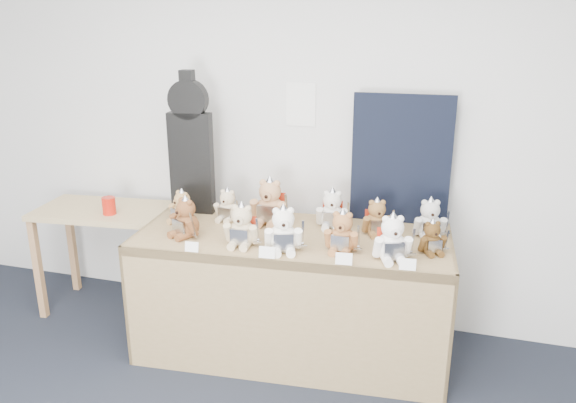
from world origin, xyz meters
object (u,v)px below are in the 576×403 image
(side_table, at_px, (106,225))
(teddy_front_far_left, at_px, (185,219))
(teddy_front_centre, at_px, (283,231))
(teddy_front_right, at_px, (342,233))
(teddy_back_centre_right, at_px, (332,211))
(teddy_back_right, at_px, (377,219))
(display_table, at_px, (290,265))
(teddy_back_centre_left, at_px, (270,204))
(teddy_front_left, at_px, (242,227))
(red_cup, at_px, (109,206))
(teddy_front_end, at_px, (432,239))
(teddy_back_end, at_px, (430,220))
(teddy_front_far_right, at_px, (392,240))
(guitar_case, at_px, (191,145))
(teddy_back_left, at_px, (228,206))
(teddy_back_far_left, at_px, (182,208))

(side_table, distance_m, teddy_front_far_left, 0.97)
(teddy_front_centre, xyz_separation_m, teddy_front_right, (0.33, 0.09, -0.01))
(teddy_back_centre_right, xyz_separation_m, teddy_back_right, (0.30, -0.04, -0.01))
(display_table, relative_size, teddy_back_centre_left, 5.92)
(teddy_front_centre, bearing_deg, teddy_back_right, 23.30)
(display_table, xyz_separation_m, teddy_front_far_left, (-0.65, -0.14, 0.29))
(display_table, xyz_separation_m, teddy_front_left, (-0.25, -0.17, 0.29))
(display_table, xyz_separation_m, red_cup, (-1.39, 0.14, 0.22))
(teddy_front_end, distance_m, teddy_back_end, 0.26)
(teddy_front_end, relative_size, teddy_back_end, 0.80)
(red_cup, distance_m, teddy_front_far_right, 2.05)
(guitar_case, bearing_deg, side_table, -179.04)
(red_cup, distance_m, teddy_back_right, 1.90)
(display_table, xyz_separation_m, teddy_front_end, (0.86, 0.03, 0.27))
(teddy_front_left, xyz_separation_m, teddy_front_right, (0.60, 0.08, -0.00))
(teddy_front_centre, distance_m, teddy_front_right, 0.35)
(display_table, xyz_separation_m, teddy_front_right, (0.35, -0.10, 0.29))
(teddy_front_right, xyz_separation_m, teddy_back_left, (-0.86, 0.31, -0.01))
(teddy_front_right, distance_m, teddy_front_far_right, 0.30)
(teddy_front_left, xyz_separation_m, teddy_back_far_left, (-0.53, 0.26, -0.02))
(teddy_front_centre, distance_m, teddy_front_far_right, 0.63)
(teddy_front_left, bearing_deg, teddy_front_end, 6.45)
(teddy_front_end, relative_size, teddy_back_left, 0.91)
(teddy_front_far_left, relative_size, teddy_front_centre, 0.92)
(red_cup, bearing_deg, teddy_front_left, -15.28)
(teddy_front_end, height_order, teddy_back_right, teddy_back_right)
(teddy_back_centre_right, bearing_deg, display_table, -134.69)
(teddy_back_end, distance_m, teddy_back_far_left, 1.63)
(display_table, height_order, teddy_front_left, teddy_front_left)
(red_cup, bearing_deg, teddy_front_far_left, -20.14)
(side_table, height_order, teddy_front_centre, teddy_front_centre)
(display_table, relative_size, teddy_front_centre, 6.66)
(display_table, xyz_separation_m, guitar_case, (-0.81, 0.32, 0.66))
(teddy_back_left, bearing_deg, red_cup, -170.17)
(teddy_front_left, relative_size, teddy_back_right, 1.12)
(teddy_front_centre, xyz_separation_m, teddy_back_centre_left, (-0.23, 0.43, 0.01))
(teddy_front_centre, distance_m, teddy_back_end, 0.94)
(teddy_back_left, xyz_separation_m, teddy_back_end, (1.34, 0.07, 0.01))
(side_table, bearing_deg, teddy_back_far_left, -17.87)
(teddy_front_left, height_order, teddy_front_right, teddy_front_left)
(teddy_front_far_right, distance_m, teddy_back_centre_right, 0.61)
(display_table, distance_m, teddy_front_far_right, 0.72)
(teddy_front_centre, height_order, teddy_front_right, teddy_front_centre)
(teddy_front_left, relative_size, teddy_front_centre, 0.95)
(display_table, height_order, teddy_back_right, teddy_back_right)
(side_table, bearing_deg, teddy_front_centre, -21.63)
(guitar_case, distance_m, teddy_front_right, 1.28)
(display_table, relative_size, teddy_front_left, 7.02)
(teddy_front_far_right, bearing_deg, teddy_front_centre, 165.36)
(red_cup, relative_size, teddy_back_far_left, 0.50)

